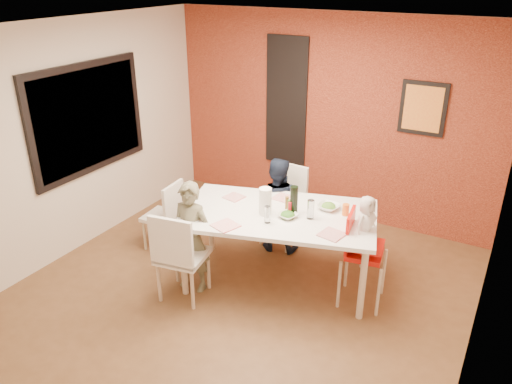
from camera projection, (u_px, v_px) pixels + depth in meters
The scene contains 35 objects.
ground at pixel (242, 291), 5.38m from camera, with size 4.50×4.50×0.00m, color brown.
ceiling at pixel (239, 29), 4.26m from camera, with size 4.50×4.50×0.02m, color silver.
wall_back at pixel (328, 118), 6.60m from camera, with size 4.50×0.02×2.70m, color beige.
wall_front at pixel (51, 299), 3.03m from camera, with size 4.50×0.02×2.70m, color beige.
wall_left at pixel (76, 139), 5.82m from camera, with size 0.02×4.50×2.70m, color beige.
wall_right at pixel (493, 230), 3.81m from camera, with size 0.02×4.50×2.70m, color beige.
brick_accent_wall at pixel (327, 119), 6.58m from camera, with size 4.50×0.02×2.70m, color maroon.
picture_window_frame at pixel (88, 118), 5.88m from camera, with size 0.05×1.70×1.30m, color black.
picture_window_pane at pixel (89, 119), 5.87m from camera, with size 0.02×1.55×1.15m, color black.
glassblock_strip at pixel (287, 102), 6.78m from camera, with size 0.55×0.03×1.70m, color silver.
glassblock_surround at pixel (286, 102), 6.77m from camera, with size 0.60×0.03×1.76m, color black.
art_print_frame at pixel (423, 108), 5.91m from camera, with size 0.54×0.03×0.64m, color black.
art_print_canvas at pixel (423, 109), 5.90m from camera, with size 0.44×0.01×0.54m, color orange.
dining_table at pixel (279, 219), 5.25m from camera, with size 2.24×1.63×0.83m.
chair_near at pixel (178, 253), 5.01m from camera, with size 0.54×0.54×1.01m.
chair_far at pixel (286, 200), 6.17m from camera, with size 0.49×0.49×0.98m.
chair_left at pixel (167, 212), 6.00m from camera, with size 0.43×0.43×0.87m.
high_chair at pixel (360, 249), 4.99m from camera, with size 0.48×0.48×1.00m.
child_near at pixel (191, 238), 5.19m from camera, with size 0.45×0.29×1.22m, color brown.
child_far at pixel (276, 205), 5.96m from camera, with size 0.57×0.45×1.18m, color black.
toddler at pixel (365, 225), 4.87m from camera, with size 0.29×0.19×0.60m, color beige.
plate_near_left at pixel (225, 226), 4.95m from camera, with size 0.23×0.23×0.01m, color white.
plate_far_mid at pixel (283, 198), 5.54m from camera, with size 0.20×0.20×0.01m, color white.
plate_near_right at pixel (332, 234), 4.79m from camera, with size 0.22×0.22×0.01m, color silver.
plate_far_left at pixel (234, 197), 5.56m from camera, with size 0.20×0.20×0.01m, color white.
salad_bowl_a at pixel (288, 216), 5.11m from camera, with size 0.19×0.19×0.05m, color white.
salad_bowl_b at pixel (329, 207), 5.29m from camera, with size 0.23×0.23×0.06m, color white.
wine_bottle at pixel (294, 200), 5.13m from camera, with size 0.08×0.08×0.31m, color black.
wine_glass_a at pixel (267, 214), 4.99m from camera, with size 0.06×0.06×0.18m, color white.
wine_glass_b at pixel (311, 209), 5.06m from camera, with size 0.07×0.07×0.21m, color silver.
paper_towel_roll at pixel (265, 201), 5.13m from camera, with size 0.13×0.13×0.29m, color white.
condiment_red at pixel (290, 208), 5.15m from camera, with size 0.04×0.04×0.15m, color red.
condiment_green at pixel (289, 207), 5.17m from camera, with size 0.04×0.04×0.16m, color #3E7A28.
condiment_brown at pixel (287, 203), 5.25m from camera, with size 0.04×0.04×0.15m, color brown.
sippy_cup at pixel (346, 210), 5.15m from camera, with size 0.07×0.07×0.12m, color orange.
Camera 1 is at (2.31, -3.81, 3.20)m, focal length 35.00 mm.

